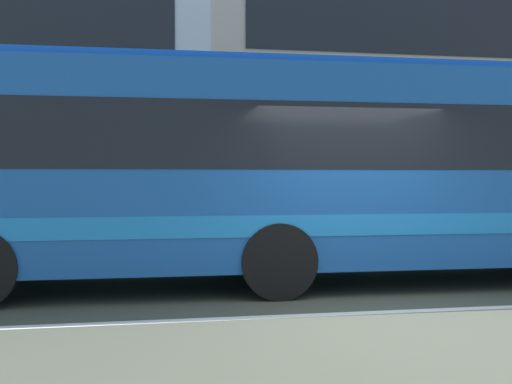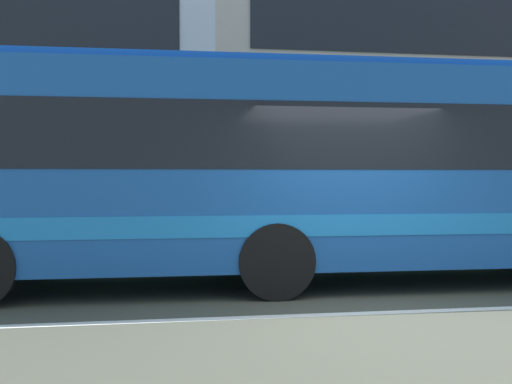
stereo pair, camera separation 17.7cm
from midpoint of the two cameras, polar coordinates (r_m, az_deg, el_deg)
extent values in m
plane|color=#434539|center=(7.27, 10.59, -11.25)|extent=(160.00, 160.00, 0.00)
cube|color=silver|center=(7.27, 10.59, -11.22)|extent=(60.00, 0.16, 0.01)
cube|color=#386528|center=(12.14, -12.07, -3.79)|extent=(21.48, 1.10, 0.98)
cube|color=#BAA8A0|center=(25.18, 21.27, 9.53)|extent=(22.87, 11.55, 10.32)
cube|color=#174B93|center=(9.00, 4.25, 2.25)|extent=(10.74, 2.65, 2.74)
cube|color=black|center=(9.02, 4.25, 4.86)|extent=(10.10, 2.66, 0.88)
cube|color=#1C72BD|center=(9.02, 4.24, -2.54)|extent=(10.53, 2.67, 0.28)
cube|color=#124699|center=(9.13, 4.26, 11.25)|extent=(10.31, 2.24, 0.12)
cylinder|color=black|center=(10.07, -0.92, -4.78)|extent=(1.00, 0.29, 1.00)
cylinder|color=black|center=(7.82, 1.50, -6.60)|extent=(1.00, 0.29, 1.00)
cylinder|color=black|center=(10.23, -22.00, -4.79)|extent=(1.00, 0.29, 1.00)
camera|label=1|loc=(0.09, -90.54, -0.01)|focal=41.97mm
camera|label=2|loc=(0.09, 89.46, 0.01)|focal=41.97mm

